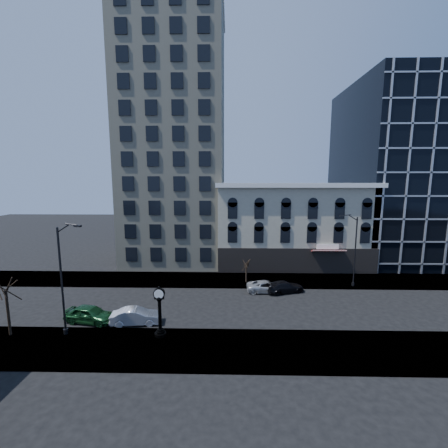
{
  "coord_description": "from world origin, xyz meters",
  "views": [
    {
      "loc": [
        2.77,
        -29.37,
        13.03
      ],
      "look_at": [
        2.0,
        4.0,
        8.0
      ],
      "focal_mm": 24.0,
      "sensor_mm": 36.0,
      "label": 1
    }
  ],
  "objects_px": {
    "street_lamp_near": "(66,250)",
    "car_near_b": "(136,316)",
    "street_clock": "(160,314)",
    "car_near_a": "(90,314)"
  },
  "relations": [
    {
      "from": "street_clock",
      "to": "car_near_b",
      "type": "relative_size",
      "value": 0.97
    },
    {
      "from": "street_clock",
      "to": "car_near_b",
      "type": "bearing_deg",
      "value": 140.36
    },
    {
      "from": "street_clock",
      "to": "street_lamp_near",
      "type": "bearing_deg",
      "value": 179.46
    },
    {
      "from": "street_clock",
      "to": "car_near_a",
      "type": "distance_m",
      "value": 7.57
    },
    {
      "from": "street_clock",
      "to": "car_near_b",
      "type": "height_order",
      "value": "street_clock"
    },
    {
      "from": "car_near_a",
      "to": "car_near_b",
      "type": "xyz_separation_m",
      "value": [
        4.33,
        -0.23,
        -0.06
      ]
    },
    {
      "from": "street_lamp_near",
      "to": "street_clock",
      "type": "bearing_deg",
      "value": 11.28
    },
    {
      "from": "street_clock",
      "to": "street_lamp_near",
      "type": "distance_m",
      "value": 9.08
    },
    {
      "from": "street_lamp_near",
      "to": "car_near_b",
      "type": "xyz_separation_m",
      "value": [
        4.63,
        2.22,
        -6.66
      ]
    },
    {
      "from": "street_clock",
      "to": "street_lamp_near",
      "type": "height_order",
      "value": "street_lamp_near"
    }
  ]
}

